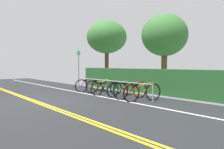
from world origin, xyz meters
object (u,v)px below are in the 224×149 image
Objects in this scene: bicycle_5 at (142,92)px; bicycle_3 at (121,89)px; bicycle_1 at (100,86)px; bike_rack at (113,84)px; bicycle_4 at (131,90)px; bicycle_0 at (90,85)px; tree_mid at (164,36)px; sign_post_near at (79,66)px; bicycle_2 at (107,88)px; tree_near_left at (107,37)px.

bicycle_3 is at bearing 172.35° from bicycle_5.
bicycle_3 reaches higher than bicycle_1.
bike_rack is 3.10× the size of bicycle_1.
bicycle_4 is 0.82m from bicycle_5.
bicycle_0 is 5.12m from tree_mid.
sign_post_near is 0.54× the size of tree_mid.
bicycle_1 is 2.58m from bicycle_4.
bicycle_0 is 3.42m from bicycle_4.
sign_post_near is (-2.04, -0.18, 1.09)m from bicycle_1.
bicycle_0 is 0.93× the size of bicycle_5.
bicycle_2 is at bearing -165.63° from bicycle_3.
bicycle_0 is at bearing -177.26° from bicycle_3.
bicycle_4 is 1.02× the size of bicycle_5.
tree_mid reaches higher than sign_post_near.
bicycle_3 is at bearing 13.33° from bike_rack.
bicycle_2 is 0.35× the size of tree_near_left.
bicycle_4 is (1.69, 0.08, 0.05)m from bicycle_2.
bicycle_3 is 0.75× the size of sign_post_near.
sign_post_near is (-4.61, -0.01, 1.06)m from bicycle_4.
bike_rack is at bearing -33.74° from tree_near_left.
bicycle_0 is 5.68m from tree_near_left.
sign_post_near is (-5.43, 0.07, 1.07)m from bicycle_5.
sign_post_near reaches higher than bicycle_1.
bicycle_0 is 0.98× the size of bicycle_1.
bicycle_0 is at bearing 178.68° from bicycle_5.
bike_rack is 1.18× the size of tree_mid.
tree_near_left reaches higher than tree_mid.
bicycle_4 is 0.37× the size of tree_near_left.
tree_near_left is (-5.20, 3.47, 3.04)m from bike_rack.
bicycle_5 is (2.11, -0.11, -0.20)m from bike_rack.
bicycle_0 is at bearing -179.62° from bike_rack.
tree_mid is at bearing 0.35° from tree_near_left.
bike_rack is 1.30m from bicycle_1.
bike_rack is at bearing 0.38° from bicycle_0.
bike_rack is 2.13m from bicycle_5.
bicycle_3 is at bearing 2.28° from sign_post_near.
tree_near_left reaches higher than bicycle_5.
bicycle_4 reaches higher than bicycle_1.
tree_near_left reaches higher than bicycle_2.
bicycle_5 is at bearing -1.32° from bicycle_0.
bicycle_0 is 4.24m from bicycle_5.
bicycle_5 reaches higher than bike_rack.
tree_near_left is (-6.50, 3.50, 3.24)m from bicycle_4.
tree_near_left reaches higher than bicycle_0.
bicycle_0 is at bearing -48.59° from tree_near_left.
bike_rack reaches higher than bicycle_2.
sign_post_near is (-2.92, 0.07, 1.11)m from bicycle_2.
sign_post_near is at bearing -179.83° from bicycle_4.
bicycle_3 is 1.67m from bicycle_5.
bicycle_0 is 0.86m from bicycle_1.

